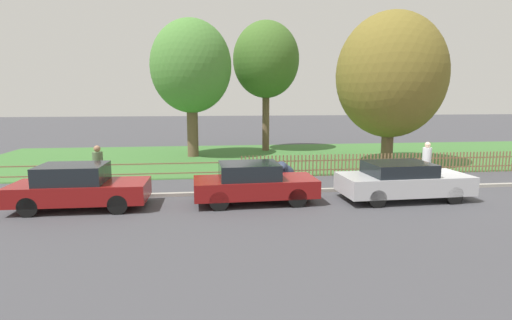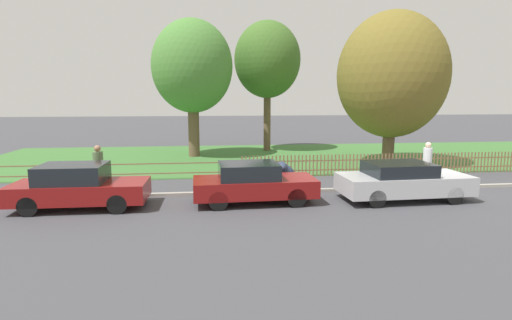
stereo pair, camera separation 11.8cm
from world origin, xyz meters
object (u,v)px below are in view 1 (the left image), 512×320
Objects in this scene: tree_nearest_kerb at (191,67)px; tree_behind_motorcycle at (266,60)px; pedestrian_by_lamp at (427,160)px; covered_motorcycle at (272,173)px; tree_mid_park at (391,75)px; pedestrian_near_fence at (98,167)px; parked_car_black_saloon at (253,183)px; parked_car_navy_estate at (402,180)px; parked_car_silver_hatchback at (79,187)px.

tree_nearest_kerb is 0.96× the size of tree_behind_motorcycle.
tree_nearest_kerb is 5.17m from tree_behind_motorcycle.
tree_behind_motorcycle is 4.80× the size of pedestrian_by_lamp.
tree_mid_park is at bearing 38.92° from covered_motorcycle.
pedestrian_near_fence is (-7.77, -11.11, -4.81)m from tree_behind_motorcycle.
pedestrian_by_lamp is (4.95, -10.98, -4.85)m from tree_behind_motorcycle.
parked_car_black_saloon is at bearing -77.80° from tree_nearest_kerb.
tree_behind_motorcycle is at bearing 85.99° from covered_motorcycle.
parked_car_silver_hatchback is at bearing 177.09° from parked_car_navy_estate.
tree_behind_motorcycle is at bearing -173.94° from pedestrian_near_fence.
pedestrian_near_fence is (-6.36, 0.05, 0.36)m from covered_motorcycle.
covered_motorcycle is at bearing -140.25° from pedestrian_by_lamp.
parked_car_silver_hatchback is 0.50× the size of tree_behind_motorcycle.
tree_behind_motorcycle reaches higher than parked_car_navy_estate.
covered_motorcycle is at bearing 152.51° from parked_car_navy_estate.
pedestrian_near_fence reaches higher than parked_car_black_saloon.
parked_car_black_saloon is at bearing 112.19° from pedestrian_near_fence.
pedestrian_by_lamp is at bearing 43.83° from parked_car_navy_estate.
covered_motorcycle is at bearing -144.29° from tree_mid_park.
tree_mid_park is at bearing 38.93° from parked_car_black_saloon.
parked_car_navy_estate is 2.31× the size of covered_motorcycle.
tree_mid_park is 4.50× the size of pedestrian_by_lamp.
covered_motorcycle is 1.07× the size of pedestrian_near_fence.
pedestrian_by_lamp is (6.36, 0.18, 0.32)m from covered_motorcycle.
parked_car_black_saloon is 0.92× the size of parked_car_navy_estate.
tree_mid_park is at bearing -21.80° from tree_nearest_kerb.
tree_nearest_kerb is 4.42× the size of pedestrian_near_fence.
tree_nearest_kerb is (3.22, 10.91, 4.50)m from parked_car_silver_hatchback.
pedestrian_near_fence is at bearing 159.20° from parked_car_black_saloon.
tree_mid_park is (13.41, 6.83, 3.88)m from parked_car_silver_hatchback.
tree_nearest_kerb is at bearing -157.94° from pedestrian_near_fence.
tree_behind_motorcycle reaches higher than pedestrian_near_fence.
pedestrian_by_lamp is at bearing -96.71° from tree_mid_park.
tree_nearest_kerb is 4.59× the size of pedestrian_by_lamp.
pedestrian_near_fence is at bearing -108.99° from tree_nearest_kerb.
parked_car_silver_hatchback reaches higher than parked_car_black_saloon.
pedestrian_near_fence is 12.72m from pedestrian_by_lamp.
parked_car_black_saloon is 0.49× the size of tree_behind_motorcycle.
tree_nearest_kerb reaches higher than pedestrian_near_fence.
parked_car_navy_estate is 3.07m from pedestrian_by_lamp.
tree_behind_motorcycle is at bearing 77.87° from parked_car_black_saloon.
tree_behind_motorcycle reaches higher than parked_car_black_saloon.
parked_car_black_saloon is 2.29× the size of pedestrian_near_fence.
pedestrian_near_fence is at bearing -177.25° from covered_motorcycle.
parked_car_black_saloon is (5.57, 0.05, -0.02)m from parked_car_silver_hatchback.
covered_motorcycle is (-4.24, 2.01, -0.02)m from parked_car_navy_estate.
pedestrian_by_lamp is at bearing 4.81° from covered_motorcycle.
parked_car_black_saloon is at bearing -113.68° from covered_motorcycle.
parked_car_black_saloon is 2.03m from covered_motorcycle.
tree_behind_motorcycle is (4.68, 2.11, 0.61)m from tree_nearest_kerb.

